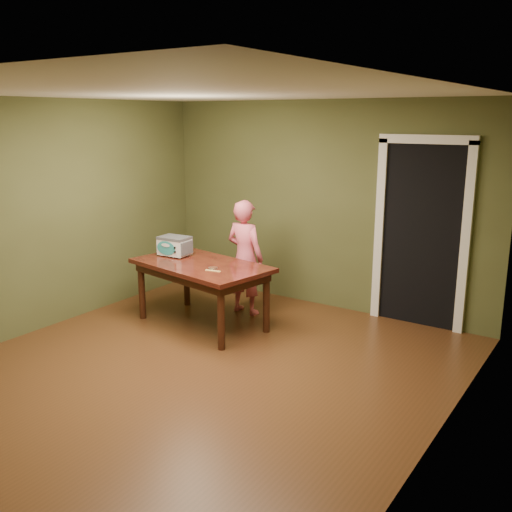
# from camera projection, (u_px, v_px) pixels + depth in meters

# --- Properties ---
(floor) EXTENTS (5.00, 5.00, 0.00)m
(floor) POSITION_uv_depth(u_px,v_px,m) (197.00, 372.00, 5.49)
(floor) COLOR #4F2C16
(floor) RESTS_ON ground
(room_shell) EXTENTS (4.52, 5.02, 2.61)m
(room_shell) POSITION_uv_depth(u_px,v_px,m) (193.00, 196.00, 5.08)
(room_shell) COLOR #4D542C
(room_shell) RESTS_ON ground
(doorway) EXTENTS (1.10, 0.66, 2.25)m
(doorway) POSITION_uv_depth(u_px,v_px,m) (429.00, 232.00, 6.78)
(doorway) COLOR black
(doorway) RESTS_ON ground
(dining_table) EXTENTS (1.73, 1.16, 0.75)m
(dining_table) POSITION_uv_depth(u_px,v_px,m) (201.00, 272.00, 6.58)
(dining_table) COLOR #330E0B
(dining_table) RESTS_ON floor
(toy_oven) EXTENTS (0.40, 0.28, 0.24)m
(toy_oven) POSITION_uv_depth(u_px,v_px,m) (174.00, 245.00, 6.89)
(toy_oven) COLOR #4C4F54
(toy_oven) RESTS_ON dining_table
(baking_pan) EXTENTS (0.10, 0.10, 0.02)m
(baking_pan) POSITION_uv_depth(u_px,v_px,m) (213.00, 268.00, 6.30)
(baking_pan) COLOR silver
(baking_pan) RESTS_ON dining_table
(spatula) EXTENTS (0.18, 0.06, 0.01)m
(spatula) POSITION_uv_depth(u_px,v_px,m) (213.00, 271.00, 6.22)
(spatula) COLOR #F2CE69
(spatula) RESTS_ON dining_table
(child) EXTENTS (0.54, 0.37, 1.42)m
(child) POSITION_uv_depth(u_px,v_px,m) (245.00, 257.00, 7.00)
(child) COLOR #E15C71
(child) RESTS_ON floor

